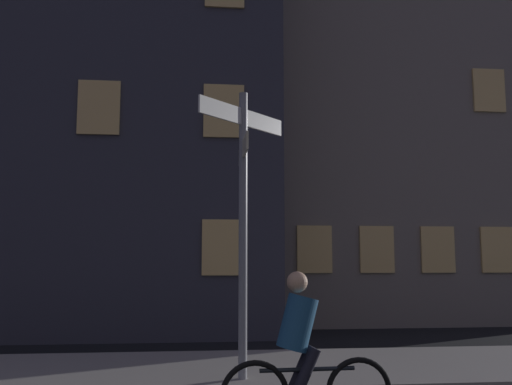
{
  "coord_description": "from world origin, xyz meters",
  "views": [
    {
      "loc": [
        -0.24,
        -2.33,
        1.73
      ],
      "look_at": [
        0.52,
        4.86,
        2.61
      ],
      "focal_mm": 38.81,
      "sensor_mm": 36.0,
      "label": 1
    }
  ],
  "objects": [
    {
      "name": "sidewalk_kerb",
      "position": [
        0.0,
        6.25,
        0.07
      ],
      "size": [
        40.0,
        2.92,
        0.14
      ],
      "primitive_type": "cube",
      "color": "gray",
      "rests_on": "ground_plane"
    },
    {
      "name": "signpost",
      "position": [
        0.38,
        5.33,
        2.52
      ],
      "size": [
        1.28,
        1.36,
        3.96
      ],
      "color": "gray",
      "rests_on": "sidewalk_kerb"
    },
    {
      "name": "cyclist",
      "position": [
        0.85,
        3.45,
        0.75
      ],
      "size": [
        1.82,
        0.34,
        1.61
      ],
      "color": "black",
      "rests_on": "ground_plane"
    },
    {
      "name": "building_right_block",
      "position": [
        5.98,
        14.65,
        10.15
      ],
      "size": [
        8.17,
        6.2,
        20.31
      ],
      "color": "slate",
      "rests_on": "ground_plane"
    }
  ]
}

